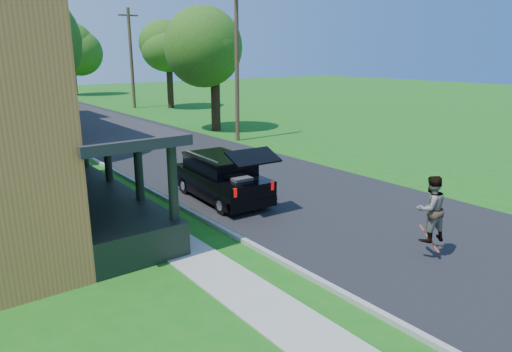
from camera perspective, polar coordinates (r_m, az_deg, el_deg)
ground at (r=14.57m, az=13.55°, el=-5.30°), size 140.00×140.00×0.00m
street at (r=30.86m, az=-16.47°, el=5.17°), size 8.00×120.00×0.02m
curb at (r=29.69m, az=-23.77°, el=4.14°), size 0.15×120.00×0.12m
sidewalk at (r=29.38m, az=-26.69°, el=3.71°), size 1.30×120.00×0.03m
black_suv at (r=15.86m, az=-4.31°, el=-0.21°), size 1.98×4.58×2.09m
skateboarder at (r=11.96m, az=20.98°, el=-3.84°), size 0.95×0.83×1.67m
skateboard at (r=12.35m, az=20.87°, el=-7.42°), size 0.22×0.68×0.64m
tree_left_mid at (r=24.08m, az=-27.03°, el=15.74°), size 7.10×7.27×8.99m
tree_right_near at (r=30.45m, az=-5.33°, el=15.27°), size 5.76×5.35×7.69m
tree_right_mid at (r=44.22m, az=-11.00°, el=15.82°), size 6.02×5.70×8.57m
tree_right_far at (r=61.19m, az=-22.16°, el=14.57°), size 6.21×6.13×8.89m
utility_pole_near at (r=26.62m, az=-2.41°, el=14.34°), size 1.45×0.44×9.02m
utility_pole_far at (r=44.85m, az=-15.33°, el=14.11°), size 1.77×0.37×8.98m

